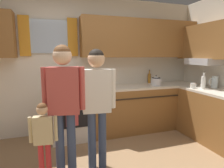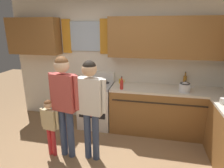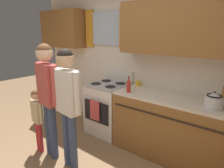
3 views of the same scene
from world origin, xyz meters
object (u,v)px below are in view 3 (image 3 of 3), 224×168
Objects in this scene: stove_oven at (108,107)px; mug_mustard_yellow at (138,83)px; stovetop_kettle at (214,101)px; small_child at (37,114)px; adult_in_plaid at (67,96)px; bottle_sauce_red at (129,86)px; adult_holding_child at (47,89)px.

stove_oven reaches higher than mug_mustard_yellow.
stovetop_kettle reaches higher than mug_mustard_yellow.
mug_mustard_yellow is 1.24m from stovetop_kettle.
adult_in_plaid is at bearing 4.94° from small_child.
adult_in_plaid reaches higher than small_child.
stove_oven is at bearing 102.60° from adult_in_plaid.
stove_oven is at bearing 69.68° from small_child.
small_child is (-0.90, -1.32, -0.34)m from mug_mustard_yellow.
stove_oven is at bearing 159.97° from bottle_sauce_red.
bottle_sauce_red is 1.14m from adult_holding_child.
adult_in_plaid is at bearing -110.28° from bottle_sauce_red.
adult_holding_child reaches higher than small_child.
bottle_sauce_red reaches higher than stove_oven.
adult_in_plaid is at bearing -146.38° from stovetop_kettle.
bottle_sauce_red reaches higher than mug_mustard_yellow.
adult_in_plaid is (-1.45, -0.96, -0.00)m from stovetop_kettle.
adult_holding_child is 0.41m from adult_in_plaid.
adult_in_plaid is 0.77m from small_child.
mug_mustard_yellow is at bearing 62.87° from adult_holding_child.
adult_in_plaid is (-0.24, -1.26, 0.05)m from mug_mustard_yellow.
mug_mustard_yellow is 1.28m from adult_in_plaid.
stovetop_kettle is at bearing -3.77° from stove_oven.
bottle_sauce_red is at bearing -78.92° from mug_mustard_yellow.
adult_holding_child is at bearing 10.33° from small_child.
bottle_sauce_red is at bearing -175.26° from stovetop_kettle.
stovetop_kettle is 0.28× the size of small_child.
stovetop_kettle is (1.13, 0.09, 0.00)m from bottle_sauce_red.
bottle_sauce_red is 0.90× the size of stovetop_kettle.
adult_holding_child reaches higher than stovetop_kettle.
stove_oven is 0.71m from mug_mustard_yellow.
small_child is (-2.11, -1.02, -0.39)m from stovetop_kettle.
adult_in_plaid reaches higher than stovetop_kettle.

